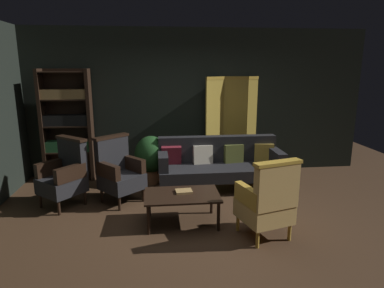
# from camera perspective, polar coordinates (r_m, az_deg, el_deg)

# --- Properties ---
(ground_plane) EXTENTS (10.00, 10.00, 0.00)m
(ground_plane) POSITION_cam_1_polar(r_m,az_deg,el_deg) (4.64, 1.11, -13.81)
(ground_plane) COLOR #3D2819
(back_wall) EXTENTS (7.20, 0.10, 2.80)m
(back_wall) POSITION_cam_1_polar(r_m,az_deg,el_deg) (6.61, -1.57, 7.07)
(back_wall) COLOR black
(back_wall) RESTS_ON ground_plane
(folding_screen) EXTENTS (1.72, 0.39, 1.90)m
(folding_screen) POSITION_cam_1_polar(r_m,az_deg,el_deg) (6.80, 9.05, 3.56)
(folding_screen) COLOR #B29338
(folding_screen) RESTS_ON ground_plane
(bookshelf) EXTENTS (0.90, 0.32, 2.05)m
(bookshelf) POSITION_cam_1_polar(r_m,az_deg,el_deg) (6.58, -20.40, 3.22)
(bookshelf) COLOR black
(bookshelf) RESTS_ON ground_plane
(velvet_couch) EXTENTS (2.12, 0.78, 0.88)m
(velvet_couch) POSITION_cam_1_polar(r_m,az_deg,el_deg) (5.89, 4.63, -3.10)
(velvet_couch) COLOR black
(velvet_couch) RESTS_ON ground_plane
(coffee_table) EXTENTS (1.00, 0.64, 0.42)m
(coffee_table) POSITION_cam_1_polar(r_m,az_deg,el_deg) (4.58, -1.70, -9.03)
(coffee_table) COLOR black
(coffee_table) RESTS_ON ground_plane
(armchair_gilt_accent) EXTENTS (0.72, 0.71, 1.04)m
(armchair_gilt_accent) POSITION_cam_1_polar(r_m,az_deg,el_deg) (4.26, 12.69, -9.44)
(armchair_gilt_accent) COLOR #B78E33
(armchair_gilt_accent) RESTS_ON ground_plane
(armchair_wing_left) EXTENTS (0.82, 0.82, 1.04)m
(armchair_wing_left) POSITION_cam_1_polar(r_m,az_deg,el_deg) (5.39, -12.29, -4.55)
(armchair_wing_left) COLOR black
(armchair_wing_left) RESTS_ON ground_plane
(armchair_wing_right) EXTENTS (0.81, 0.81, 1.04)m
(armchair_wing_right) POSITION_cam_1_polar(r_m,az_deg,el_deg) (5.48, -20.79, -4.85)
(armchair_wing_right) COLOR black
(armchair_wing_right) RESTS_ON ground_plane
(potted_plant) EXTENTS (0.58, 0.58, 0.88)m
(potted_plant) POSITION_cam_1_polar(r_m,az_deg,el_deg) (6.09, -6.99, -2.09)
(potted_plant) COLOR brown
(potted_plant) RESTS_ON ground_plane
(book_tan_leather) EXTENTS (0.23, 0.19, 0.03)m
(book_tan_leather) POSITION_cam_1_polar(r_m,az_deg,el_deg) (4.62, -1.40, -8.02)
(book_tan_leather) COLOR #9E7A47
(book_tan_leather) RESTS_ON coffee_table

